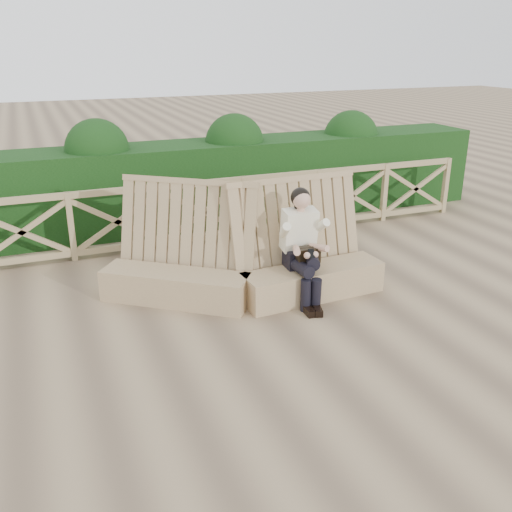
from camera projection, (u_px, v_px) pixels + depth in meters
name	position (u px, v px, depth m)	size (l,w,h in m)	color
ground	(292.00, 335.00, 6.73)	(60.00, 60.00, 0.00)	brown
bench	(244.00, 270.00, 7.62)	(3.67, 1.82, 1.55)	#957755
woman	(302.00, 243.00, 7.44)	(0.46, 0.96, 1.50)	black
guardrail	(204.00, 212.00, 9.57)	(10.10, 0.09, 1.10)	#8D7952
hedge	(184.00, 185.00, 10.54)	(12.00, 1.20, 1.50)	black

